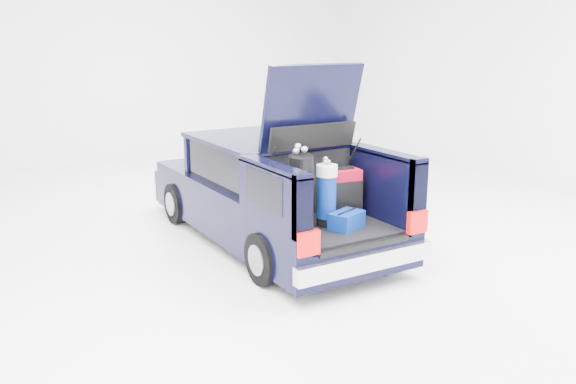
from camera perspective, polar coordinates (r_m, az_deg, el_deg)
ground at (r=8.59m, az=-1.70°, el=-4.51°), size 14.00×14.00×0.00m
car at (r=8.49m, az=-2.08°, el=-0.01°), size 1.87×4.65×2.47m
red_suitcase at (r=7.53m, az=5.29°, el=-0.14°), size 0.41×0.30×0.63m
black_golf_bag at (r=6.88m, az=1.14°, el=-0.12°), size 0.39×0.44×1.01m
blue_golf_bag at (r=7.17m, az=3.63°, el=-0.24°), size 0.27×0.27×0.82m
blue_duffel at (r=7.13m, az=5.51°, el=-2.64°), size 0.48×0.40×0.22m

